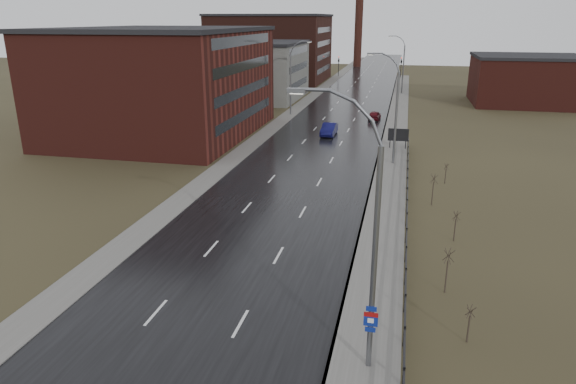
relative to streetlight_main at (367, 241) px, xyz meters
The scene contains 25 objects.
ground 10.61m from the streetlight_main, 166.75° to the right, with size 320.00×320.00×0.00m, color #2D2819.
road 58.93m from the streetlight_main, 98.31° to the left, with size 14.00×300.00×0.06m, color black.
sidewalk_right 33.54m from the streetlight_main, 89.78° to the left, with size 3.20×180.00×0.18m, color #595651.
curb_right 33.57m from the streetlight_main, 92.42° to the left, with size 0.16×180.00×0.18m, color slate.
sidewalk_left 60.65m from the streetlight_main, 106.04° to the left, with size 2.40×260.00×0.12m, color #595651.
warehouse_near 52.13m from the streetlight_main, 124.42° to the left, with size 22.44×28.56×13.50m.
warehouse_mid 80.48m from the streetlight_main, 109.20° to the left, with size 16.32×20.40×10.50m.
warehouse_far 110.59m from the streetlight_main, 106.53° to the left, with size 26.52×24.48×15.50m.
building_right 82.95m from the streetlight_main, 74.74° to the left, with size 18.36×16.32×8.50m.
smokestack 149.01m from the streetlight_main, 95.58° to the left, with size 2.70×2.70×30.70m.
streetlight_main is the anchor object (origin of this frame).
streetlight_right_mid 34.01m from the streetlight_main, 89.95° to the left, with size 3.36×0.28×11.35m.
streetlight_left 62.15m from the streetlight_main, 105.08° to the left, with size 3.36×0.28×11.35m.
streetlight_right_far 88.01m from the streetlight_main, 89.98° to the left, with size 3.36×0.28×11.35m.
guardrail 17.27m from the streetlight_main, 83.61° to the left, with size 0.10×53.05×1.10m.
shrub_b 7.53m from the streetlight_main, 32.13° to the left, with size 0.46×0.49×1.94m.
shrub_c 9.74m from the streetlight_main, 62.14° to the left, with size 0.63×0.66×2.66m.
shrub_d 16.56m from the streetlight_main, 71.43° to the left, with size 0.52×0.55×2.18m.
shrub_e 22.83m from the streetlight_main, 80.17° to the left, with size 0.63×0.66×2.66m.
shrub_f 29.27m from the streetlight_main, 79.54° to the left, with size 0.46×0.49×1.93m.
billboard 40.79m from the streetlight_main, 89.11° to the left, with size 2.34×0.17×2.50m.
traffic_light_left 119.16m from the streetlight_main, 97.95° to the left, with size 0.58×2.73×5.30m.
traffic_light_right 118.01m from the streetlight_main, 90.23° to the left, with size 0.58×2.73×5.30m.
car_near 47.35m from the streetlight_main, 100.14° to the left, with size 1.68×4.81×1.58m, color #0E0E46.
car_far 58.83m from the streetlight_main, 93.13° to the left, with size 1.62×4.02×1.37m, color #4B0C13.
Camera 1 is at (9.54, -17.11, 14.55)m, focal length 32.00 mm.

